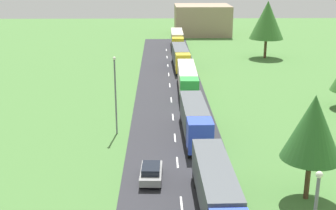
# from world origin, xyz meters

# --- Properties ---
(road) EXTENTS (10.00, 140.00, 0.06)m
(road) POSITION_xyz_m (0.00, 24.50, 0.03)
(road) COLOR #2B2B30
(road) RESTS_ON ground
(lane_marking_centre) EXTENTS (0.16, 120.29, 0.01)m
(lane_marking_centre) POSITION_xyz_m (0.00, 20.44, 0.07)
(lane_marking_centre) COLOR white
(lane_marking_centre) RESTS_ON road
(truck_lead) EXTENTS (2.68, 13.70, 3.50)m
(truck_lead) POSITION_xyz_m (2.48, 11.90, 2.10)
(truck_lead) COLOR blue
(truck_lead) RESTS_ON road
(truck_second) EXTENTS (2.66, 12.28, 3.55)m
(truck_second) POSITION_xyz_m (2.16, 28.09, 2.09)
(truck_second) COLOR blue
(truck_second) RESTS_ON road
(truck_third) EXTENTS (2.75, 14.61, 3.50)m
(truck_third) POSITION_xyz_m (2.44, 45.76, 2.09)
(truck_third) COLOR green
(truck_third) RESTS_ON road
(truck_fourth) EXTENTS (2.74, 13.52, 3.58)m
(truck_fourth) POSITION_xyz_m (2.25, 61.89, 2.15)
(truck_fourth) COLOR yellow
(truck_fourth) RESTS_ON road
(truck_fifth) EXTENTS (2.67, 14.17, 3.61)m
(truck_fifth) POSITION_xyz_m (2.45, 81.92, 2.14)
(truck_fifth) COLOR yellow
(truck_fifth) RESTS_ON road
(car_second) EXTENTS (1.96, 4.04, 1.47)m
(car_second) POSITION_xyz_m (-2.41, 17.85, 0.83)
(car_second) COLOR gray
(car_second) RESTS_ON road
(lamppost_second) EXTENTS (0.36, 0.36, 8.63)m
(lamppost_second) POSITION_xyz_m (-6.36, 29.24, 4.80)
(lamppost_second) COLOR slate
(lamppost_second) RESTS_ON ground
(tree_pine) EXTENTS (4.65, 4.65, 8.59)m
(tree_pine) POSITION_xyz_m (9.98, 14.65, 6.01)
(tree_pine) COLOR #513823
(tree_pine) RESTS_ON ground
(tree_elm) EXTENTS (6.70, 6.70, 11.22)m
(tree_elm) POSITION_xyz_m (19.60, 70.66, 7.52)
(tree_elm) COLOR #513823
(tree_elm) RESTS_ON ground
(distant_building) EXTENTS (14.42, 12.42, 7.72)m
(distant_building) POSITION_xyz_m (9.96, 102.35, 3.86)
(distant_building) COLOR #9E846B
(distant_building) RESTS_ON ground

